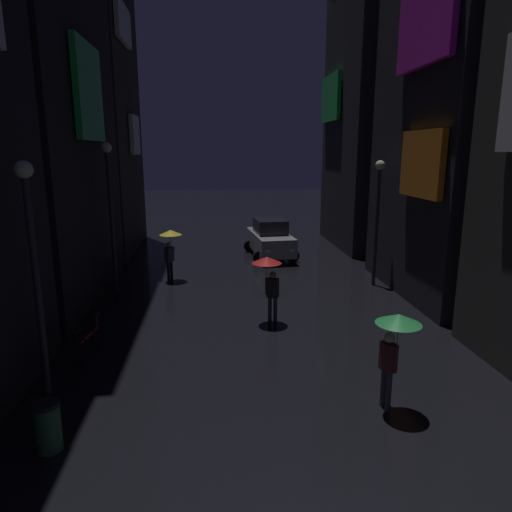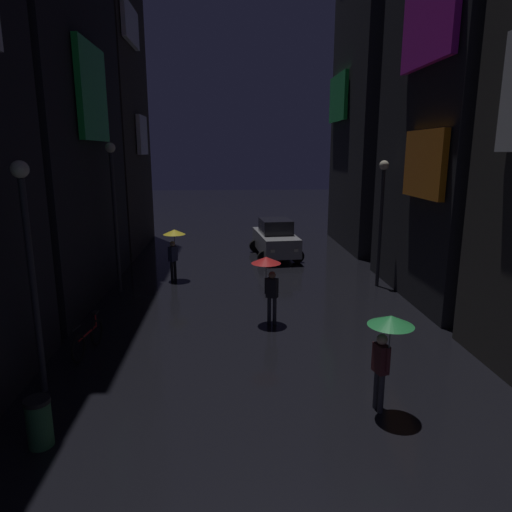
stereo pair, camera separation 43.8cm
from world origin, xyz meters
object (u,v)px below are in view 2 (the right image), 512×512
at_px(streetlamp_left_near, 29,251).
at_px(car_distant, 275,239).
at_px(pedestrian_midstreet_centre_red, 268,271).
at_px(trash_bin, 39,422).
at_px(streetlamp_right_far, 381,208).
at_px(pedestrian_midstreet_left_green, 387,336).
at_px(streetlamp_left_far, 114,201).
at_px(pedestrian_far_right_yellow, 174,241).
at_px(bicycle_parked_at_storefront, 88,339).

bearing_deg(streetlamp_left_near, car_distant, 63.17).
distance_m(pedestrian_midstreet_centre_red, trash_bin, 7.49).
bearing_deg(streetlamp_right_far, pedestrian_midstreet_centre_red, -141.16).
bearing_deg(pedestrian_midstreet_centre_red, streetlamp_left_near, -144.67).
xyz_separation_m(car_distant, streetlamp_right_far, (3.50, -5.30, 2.18)).
bearing_deg(pedestrian_midstreet_left_green, streetlamp_left_far, 129.77).
distance_m(pedestrian_midstreet_centre_red, streetlamp_left_near, 6.70).
relative_size(streetlamp_right_far, streetlamp_left_near, 0.97).
bearing_deg(trash_bin, streetlamp_right_far, 45.69).
bearing_deg(streetlamp_right_far, trash_bin, -134.31).
xyz_separation_m(car_distant, streetlamp_left_far, (-6.50, -5.48, 2.53)).
relative_size(pedestrian_midstreet_centre_red, pedestrian_far_right_yellow, 1.00).
distance_m(pedestrian_midstreet_left_green, trash_bin, 6.67).
distance_m(pedestrian_far_right_yellow, streetlamp_left_far, 3.01).
bearing_deg(pedestrian_midstreet_left_green, streetlamp_right_far, 72.66).
distance_m(car_distant, streetlamp_left_near, 14.57).
bearing_deg(pedestrian_midstreet_centre_red, pedestrian_far_right_yellow, 123.85).
relative_size(bicycle_parked_at_storefront, streetlamp_left_near, 0.36).
height_order(bicycle_parked_at_storefront, streetlamp_right_far, streetlamp_right_far).
bearing_deg(streetlamp_left_near, trash_bin, -70.61).
bearing_deg(pedestrian_midstreet_left_green, pedestrian_midstreet_centre_red, 110.50).
distance_m(bicycle_parked_at_storefront, streetlamp_left_far, 6.22).
xyz_separation_m(pedestrian_far_right_yellow, streetlamp_right_far, (8.08, -1.31, 1.44)).
relative_size(bicycle_parked_at_storefront, trash_bin, 1.95).
relative_size(pedestrian_midstreet_centre_red, pedestrian_midstreet_left_green, 1.00).
distance_m(pedestrian_midstreet_centre_red, streetlamp_right_far, 6.17).
bearing_deg(streetlamp_left_near, pedestrian_midstreet_centre_red, 35.33).
xyz_separation_m(streetlamp_left_far, streetlamp_left_near, (0.00, -7.36, -0.26)).
relative_size(pedestrian_midstreet_left_green, streetlamp_left_near, 0.42).
distance_m(pedestrian_far_right_yellow, streetlamp_right_far, 8.31).
distance_m(pedestrian_midstreet_centre_red, car_distant, 9.17).
relative_size(pedestrian_midstreet_centre_red, trash_bin, 2.28).
xyz_separation_m(bicycle_parked_at_storefront, streetlamp_right_far, (9.60, 5.57, 2.72)).
distance_m(pedestrian_far_right_yellow, pedestrian_midstreet_left_green, 11.48).
xyz_separation_m(pedestrian_midstreet_left_green, streetlamp_left_near, (-7.23, 1.33, 1.52)).
height_order(pedestrian_far_right_yellow, car_distant, pedestrian_far_right_yellow).
height_order(streetlamp_right_far, streetlamp_left_near, streetlamp_left_near).
bearing_deg(car_distant, bicycle_parked_at_storefront, -119.25).
xyz_separation_m(car_distant, trash_bin, (-5.80, -14.83, -0.46)).
bearing_deg(pedestrian_midstreet_centre_red, streetlamp_right_far, 38.84).
height_order(pedestrian_midstreet_left_green, bicycle_parked_at_storefront, pedestrian_midstreet_left_green).
bearing_deg(pedestrian_midstreet_centre_red, pedestrian_midstreet_left_green, -69.50).
bearing_deg(bicycle_parked_at_storefront, streetlamp_left_near, -101.58).
bearing_deg(car_distant, pedestrian_midstreet_centre_red, -97.36).
xyz_separation_m(pedestrian_far_right_yellow, trash_bin, (-1.22, -10.84, -1.20)).
xyz_separation_m(pedestrian_midstreet_left_green, trash_bin, (-6.53, -0.66, -1.20)).
xyz_separation_m(streetlamp_left_near, trash_bin, (0.70, -1.99, -2.72)).
distance_m(streetlamp_right_far, trash_bin, 13.57).
height_order(bicycle_parked_at_storefront, car_distant, car_distant).
height_order(pedestrian_midstreet_centre_red, bicycle_parked_at_storefront, pedestrian_midstreet_centre_red).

